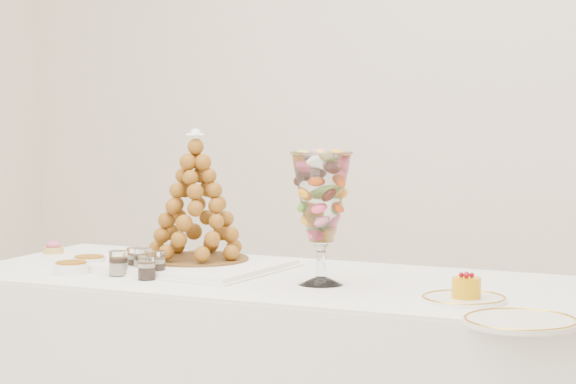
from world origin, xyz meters
The scene contains 14 objects.
lace_tray centered at (-0.27, 0.26, 0.69)m, with size 0.54×0.41×0.02m, color white.
macaron_vase centered at (0.21, 0.19, 0.91)m, with size 0.16×0.16×0.35m.
cake_plate centered at (0.62, 0.14, 0.69)m, with size 0.21×0.21×0.01m, color white.
spare_plate centered at (0.82, -0.07, 0.69)m, with size 0.25×0.25×0.01m, color white.
pink_tart centered at (-0.80, 0.32, 0.70)m, with size 0.06×0.06×0.04m.
verrine_a centered at (-0.36, 0.15, 0.72)m, with size 0.05×0.05×0.07m, color white.
verrine_b centered at (-0.32, 0.13, 0.72)m, with size 0.05×0.05×0.07m, color white.
verrine_c centered at (-0.25, 0.09, 0.72)m, with size 0.05×0.05×0.07m, color white.
verrine_d centered at (-0.35, 0.06, 0.72)m, with size 0.05×0.05×0.07m, color white.
verrine_e centered at (-0.24, 0.04, 0.72)m, with size 0.05×0.05×0.06m, color white.
ramekin_back centered at (-0.52, 0.14, 0.70)m, with size 0.10×0.10×0.03m, color white.
ramekin_front centered at (-0.49, 0.02, 0.70)m, with size 0.10×0.10×0.03m, color white.
croquembouche centered at (-0.26, 0.31, 0.89)m, with size 0.32×0.32×0.38m.
mousse_cake centered at (0.63, 0.13, 0.72)m, with size 0.07×0.07×0.06m.
Camera 1 is at (1.49, -2.44, 1.18)m, focal length 70.00 mm.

